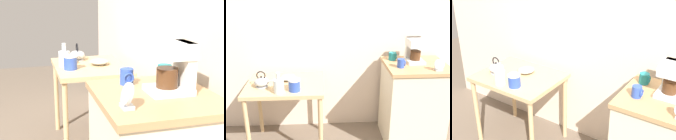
# 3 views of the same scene
# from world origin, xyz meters

# --- Properties ---
(back_wall) EXTENTS (4.40, 0.10, 2.80)m
(back_wall) POSITION_xyz_m (0.10, 0.46, 1.40)
(back_wall) COLOR beige
(back_wall) RESTS_ON ground_plane
(wooden_table) EXTENTS (0.81, 0.63, 0.76)m
(wooden_table) POSITION_xyz_m (-0.69, -0.00, 0.66)
(wooden_table) COLOR tan
(wooden_table) RESTS_ON ground_plane
(kitchen_counter) EXTENTS (0.66, 0.59, 0.92)m
(kitchen_counter) POSITION_xyz_m (0.72, 0.05, 0.46)
(kitchen_counter) COLOR beige
(kitchen_counter) RESTS_ON ground_plane
(bowl_stoneware) EXTENTS (0.17, 0.17, 0.06)m
(bowl_stoneware) POSITION_xyz_m (-0.67, 0.09, 0.79)
(bowl_stoneware) COLOR #9E998C
(bowl_stoneware) RESTS_ON wooden_table
(teakettle) EXTENTS (0.18, 0.15, 0.17)m
(teakettle) POSITION_xyz_m (-0.91, -0.08, 0.81)
(teakettle) COLOR #B2B5BA
(teakettle) RESTS_ON wooden_table
(glass_carafe_vase) EXTENTS (0.10, 0.10, 0.21)m
(glass_carafe_vase) POSITION_xyz_m (-0.71, -0.23, 0.83)
(glass_carafe_vase) COLOR silver
(glass_carafe_vase) RESTS_ON wooden_table
(canister_enamel) EXTENTS (0.12, 0.12, 0.12)m
(canister_enamel) POSITION_xyz_m (-0.57, -0.19, 0.82)
(canister_enamel) COLOR #2D4CAD
(canister_enamel) RESTS_ON wooden_table
(coffee_maker) EXTENTS (0.18, 0.22, 0.26)m
(coffee_maker) POSITION_xyz_m (0.72, 0.15, 1.06)
(coffee_maker) COLOR white
(coffee_maker) RESTS_ON kitchen_counter
(mug_blue) EXTENTS (0.08, 0.07, 0.09)m
(mug_blue) POSITION_xyz_m (0.52, -0.04, 0.97)
(mug_blue) COLOR #2D4CAD
(mug_blue) RESTS_ON kitchen_counter
(mug_dark_teal) EXTENTS (0.09, 0.08, 0.09)m
(mug_dark_teal) POSITION_xyz_m (0.49, 0.20, 0.97)
(mug_dark_teal) COLOR teal
(mug_dark_teal) RESTS_ON kitchen_counter
(table_clock) EXTENTS (0.11, 0.05, 0.12)m
(table_clock) POSITION_xyz_m (0.88, -0.15, 0.98)
(table_clock) COLOR #B2B5BA
(table_clock) RESTS_ON kitchen_counter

